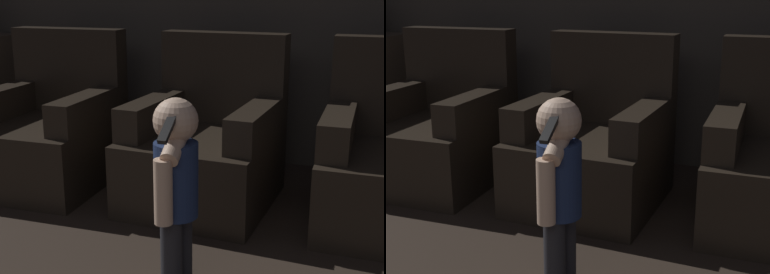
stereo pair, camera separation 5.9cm
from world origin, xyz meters
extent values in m
cube|color=black|center=(-1.24, 3.56, 0.22)|extent=(0.81, 0.90, 0.43)
cube|color=black|center=(-1.24, 3.93, 0.72)|extent=(0.81, 0.16, 0.58)
cube|color=black|center=(-1.57, 3.56, 0.53)|extent=(0.16, 0.74, 0.20)
cube|color=black|center=(-0.92, 3.56, 0.53)|extent=(0.16, 0.74, 0.20)
cube|color=black|center=(-0.14, 3.56, 0.22)|extent=(0.87, 0.96, 0.43)
cube|color=black|center=(-0.12, 3.93, 0.72)|extent=(0.82, 0.22, 0.58)
cube|color=black|center=(-0.47, 3.58, 0.53)|extent=(0.21, 0.75, 0.20)
cube|color=black|center=(0.18, 3.53, 0.53)|extent=(0.21, 0.75, 0.20)
cube|color=black|center=(0.63, 3.57, 0.53)|extent=(0.18, 0.74, 0.20)
cylinder|color=#28282D|center=(0.03, 2.65, 0.17)|extent=(0.09, 0.09, 0.34)
cylinder|color=#28282D|center=(0.02, 2.55, 0.17)|extent=(0.09, 0.09, 0.34)
cylinder|color=navy|center=(0.03, 2.60, 0.50)|extent=(0.19, 0.19, 0.32)
sphere|color=beige|center=(0.03, 2.60, 0.76)|extent=(0.19, 0.19, 0.19)
cylinder|color=beige|center=(0.02, 2.49, 0.49)|extent=(0.08, 0.08, 0.27)
cylinder|color=beige|center=(0.04, 2.60, 0.70)|extent=(0.08, 0.27, 0.20)
cube|color=black|center=(0.04, 2.48, 0.76)|extent=(0.04, 0.16, 0.10)
camera|label=1|loc=(0.75, 0.62, 1.28)|focal=50.00mm
camera|label=2|loc=(0.80, 0.64, 1.28)|focal=50.00mm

